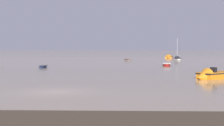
% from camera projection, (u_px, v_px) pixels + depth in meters
% --- Properties ---
extents(ground_plane, '(800.00, 800.00, 0.00)m').
position_uv_depth(ground_plane, '(56.00, 92.00, 25.35)').
color(ground_plane, tan).
extents(motorboat_moored_0, '(3.09, 5.79, 1.89)m').
position_uv_depth(motorboat_moored_0, '(169.00, 57.00, 104.29)').
color(motorboat_moored_0, orange).
rests_on(motorboat_moored_0, ground).
extents(sailboat_moored_0, '(1.79, 5.34, 5.93)m').
position_uv_depth(sailboat_moored_0, '(177.00, 59.00, 88.22)').
color(sailboat_moored_0, white).
rests_on(sailboat_moored_0, ground).
extents(rowboat_moored_0, '(1.08, 3.10, 0.49)m').
position_uv_depth(rowboat_moored_0, '(43.00, 67.00, 55.71)').
color(rowboat_moored_0, navy).
rests_on(rowboat_moored_0, ground).
extents(motorboat_moored_2, '(5.57, 4.83, 1.90)m').
position_uv_depth(motorboat_moored_2, '(213.00, 76.00, 36.07)').
color(motorboat_moored_2, orange).
rests_on(motorboat_moored_2, ground).
extents(rowboat_moored_2, '(2.21, 3.39, 0.51)m').
position_uv_depth(rowboat_moored_2, '(127.00, 60.00, 85.68)').
color(rowboat_moored_2, gray).
rests_on(rowboat_moored_2, ground).
extents(rowboat_moored_3, '(1.80, 4.22, 0.65)m').
position_uv_depth(rowboat_moored_3, '(167.00, 65.00, 61.72)').
color(rowboat_moored_3, red).
rests_on(rowboat_moored_3, ground).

